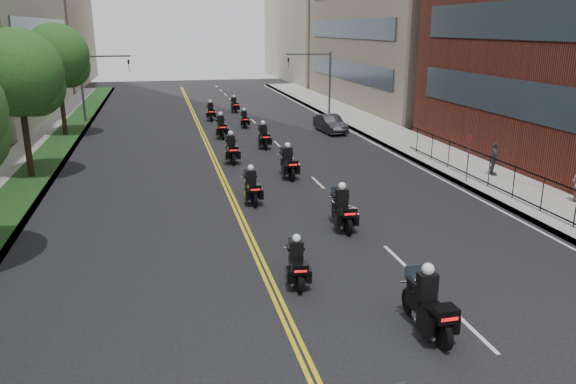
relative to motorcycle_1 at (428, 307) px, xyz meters
name	(u,v)px	position (x,y,z in m)	size (l,w,h in m)	color
sidewalk_right	(431,153)	(10.04, 19.75, -0.67)	(4.00, 90.00, 0.15)	gray
sidewalk_left	(20,174)	(-13.96, 19.75, -0.67)	(4.00, 90.00, 0.15)	gray
grass_strip	(36,171)	(-13.16, 19.75, -0.58)	(2.00, 90.00, 0.04)	#153714
iron_fence	(558,201)	(9.04, 6.75, 0.16)	(0.05, 28.00, 1.50)	black
traffic_signal_right	(320,74)	(7.58, 36.75, 2.95)	(4.09, 0.20, 5.60)	#3F3F44
traffic_signal_left	(93,78)	(-11.50, 36.75, 2.95)	(4.09, 0.20, 5.60)	#3F3F44
motorcycle_1	(428,307)	(0.00, 0.00, 0.00)	(0.59, 2.56, 1.89)	black
motorcycle_2	(297,264)	(-2.59, 3.62, -0.13)	(0.62, 2.12, 1.57)	black
motorcycle_3	(343,211)	(0.34, 8.04, -0.02)	(0.58, 2.49, 1.84)	black
motorcycle_4	(252,188)	(-2.59, 12.22, -0.07)	(0.54, 2.33, 1.72)	black
motorcycle_5	(288,164)	(0.00, 16.14, -0.01)	(0.58, 2.51, 1.85)	black
motorcycle_6	(231,150)	(-2.47, 20.27, -0.01)	(0.57, 2.51, 1.85)	black
motorcycle_7	(264,137)	(0.12, 23.91, -0.04)	(0.56, 2.40, 1.77)	black
motorcycle_8	(221,128)	(-2.21, 28.02, -0.01)	(0.57, 2.50, 1.85)	black
motorcycle_9	(244,120)	(0.07, 31.96, -0.14)	(0.48, 2.06, 1.52)	black
motorcycle_10	(211,112)	(-2.20, 36.07, -0.06)	(0.55, 2.36, 1.74)	black
motorcycle_11	(234,105)	(0.39, 40.39, -0.11)	(0.56, 2.17, 1.60)	black
parked_sedan	(330,124)	(6.04, 28.32, -0.08)	(1.40, 4.01, 1.32)	black
pedestrian_c	(494,159)	(10.51, 13.67, 0.28)	(1.02, 0.43, 1.74)	#403F46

